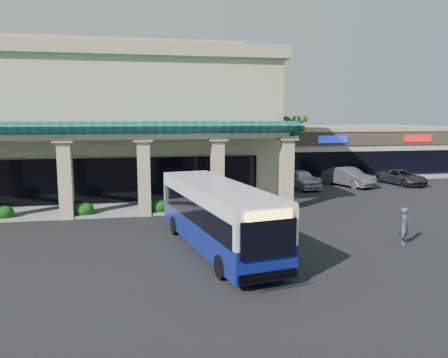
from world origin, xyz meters
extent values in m
plane|color=black|center=(0.00, 0.00, 0.00)|extent=(110.00, 110.00, 0.00)
imported|color=#434564|center=(8.97, -3.22, 0.87)|extent=(0.73, 0.76, 1.74)
imported|color=#B0B0B9|center=(9.98, 12.93, 0.79)|extent=(2.36, 4.79, 1.57)
imported|color=#47494E|center=(14.36, 13.22, 0.81)|extent=(3.38, 5.21, 1.62)
imported|color=#26282F|center=(19.45, 13.18, 0.66)|extent=(3.05, 5.06, 1.32)
camera|label=1|loc=(-3.20, -21.25, 5.99)|focal=35.00mm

